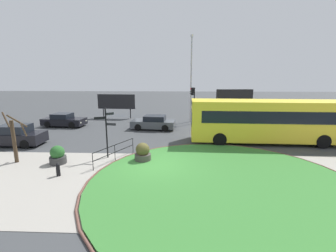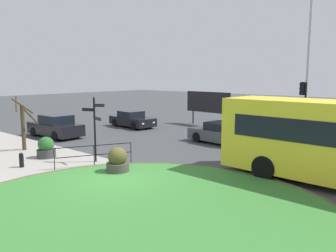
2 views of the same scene
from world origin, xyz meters
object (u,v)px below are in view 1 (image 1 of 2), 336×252
Objects in this scene: car_far_lane at (64,120)px; billboard_right at (234,100)px; car_near_lane at (14,136)px; planter_near_signpost at (143,153)px; car_trailing at (154,123)px; lamppost_tall at (191,77)px; planter_kerbside at (58,156)px; billboard_left at (116,102)px; signpost_directional at (107,129)px; bus_yellow at (267,120)px; bollard_foreground at (58,170)px; traffic_light_near at (193,97)px; street_tree_bare at (15,138)px.

car_far_lane is 0.99× the size of billboard_right.
car_near_lane reaches higher than planter_near_signpost.
lamppost_tall is at bearing -128.24° from car_trailing.
car_trailing is 3.88× the size of planter_kerbside.
signpost_directional is at bearing -74.22° from billboard_left.
planter_near_signpost is at bearing 6.68° from planter_kerbside.
billboard_right is 17.00m from planter_near_signpost.
planter_kerbside is (-4.94, -0.58, -0.03)m from planter_near_signpost.
lamppost_tall is at bearing 57.01° from planter_kerbside.
planter_kerbside is at bearing 21.74° from bus_yellow.
car_trailing is (3.86, 10.89, 0.27)m from bollard_foreground.
traffic_light_near is 14.97m from planter_kerbside.
planter_kerbside is (-13.64, -15.09, -1.68)m from billboard_right.
signpost_directional is at bearing 166.44° from planter_near_signpost.
car_near_lane reaches higher than car_far_lane.
planter_near_signpost is at bearing -124.73° from billboard_right.
car_near_lane reaches higher than planter_kerbside.
bus_yellow is 3.71× the size of street_tree_bare.
planter_kerbside is at bearing 116.96° from bollard_foreground.
bollard_foreground is 15.96m from traffic_light_near.
signpost_directional is 0.28× the size of bus_yellow.
lamppost_tall is at bearing -67.27° from traffic_light_near.
traffic_light_near is 0.84× the size of billboard_left.
bollard_foreground is (-1.76, -2.87, -1.48)m from signpost_directional.
lamppost_tall reaches higher than car_near_lane.
bollard_foreground is 8.00m from car_near_lane.
bus_yellow is at bearing -10.08° from car_far_lane.
lamppost_tall is 16.10m from planter_kerbside.
bollard_foreground is 21.19m from billboard_right.
bollard_foreground is 11.56m from car_trailing.
street_tree_bare is (1.95, -10.02, 0.92)m from car_far_lane.
street_tree_bare reaches higher than car_trailing.
street_tree_bare reaches higher than car_far_lane.
traffic_light_near is at bearing 72.14° from planter_near_signpost.
street_tree_bare is at bearing 57.14° from car_trailing.
car_trailing is 10.81m from billboard_right.
street_tree_bare is at bearing 18.61° from bus_yellow.
car_near_lane is 1.43× the size of street_tree_bare.
traffic_light_near is 5.92m from billboard_right.
billboard_left is 1.05× the size of billboard_right.
bus_yellow is 10.02m from car_trailing.
planter_near_signpost is 7.53m from street_tree_bare.
car_trailing reaches higher than planter_kerbside.
planter_near_signpost is 1.05× the size of planter_kerbside.
car_far_lane is at bearing -13.84° from bus_yellow.
planter_near_signpost is (4.06, 2.31, 0.16)m from bollard_foreground.
car_near_lane is (-5.98, 5.30, 0.34)m from bollard_foreground.
billboard_right is (13.89, 0.20, 0.25)m from billboard_left.
bollard_foreground is at bearing -117.16° from lamppost_tall.
billboard_right is at bearing -87.34° from bus_yellow.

